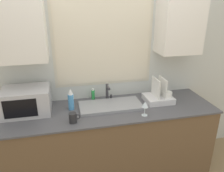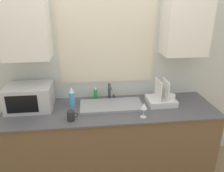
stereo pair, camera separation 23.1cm
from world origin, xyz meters
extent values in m
cube|color=brown|center=(0.00, 0.34, 0.44)|extent=(2.34, 0.68, 0.89)
cube|color=#4C4C51|center=(0.00, 0.34, 0.90)|extent=(2.37, 0.71, 0.02)
cube|color=silver|center=(0.00, 0.71, 1.30)|extent=(6.00, 0.06, 2.60)
cube|color=beige|center=(0.00, 0.68, 1.60)|extent=(1.17, 0.01, 1.06)
cube|color=beige|center=(0.00, 0.68, 1.60)|extent=(1.11, 0.01, 1.00)
cube|color=white|center=(-0.85, 0.52, 1.80)|extent=(0.47, 0.32, 0.67)
cube|color=white|center=(0.85, 0.52, 1.80)|extent=(0.47, 0.32, 0.67)
cube|color=gray|center=(0.01, 0.38, 0.92)|extent=(0.70, 0.34, 0.03)
cylinder|color=#333338|center=(0.01, 0.57, 1.01)|extent=(0.03, 0.03, 0.20)
cylinder|color=#333338|center=(0.01, 0.51, 1.10)|extent=(0.03, 0.13, 0.03)
cylinder|color=#333338|center=(0.06, 0.57, 0.94)|extent=(0.02, 0.02, 0.06)
cube|color=#B2B2B7|center=(-0.88, 0.45, 1.04)|extent=(0.49, 0.36, 0.27)
cube|color=black|center=(-0.92, 0.26, 1.04)|extent=(0.32, 0.01, 0.19)
cube|color=silver|center=(0.60, 0.39, 0.94)|extent=(0.32, 0.28, 0.07)
cube|color=white|center=(0.56, 0.39, 1.09)|extent=(0.01, 0.22, 0.22)
cube|color=white|center=(0.64, 0.39, 1.09)|extent=(0.01, 0.22, 0.22)
cylinder|color=white|center=(0.69, 0.35, 1.01)|extent=(0.12, 0.12, 0.06)
cylinder|color=#4C99D8|center=(-0.42, 0.41, 1.00)|extent=(0.06, 0.06, 0.18)
cone|color=silver|center=(-0.42, 0.41, 1.12)|extent=(0.06, 0.06, 0.06)
cylinder|color=#268C3F|center=(-0.15, 0.60, 0.97)|extent=(0.04, 0.04, 0.13)
cylinder|color=white|center=(-0.15, 0.60, 1.05)|extent=(0.02, 0.02, 0.03)
cylinder|color=#262628|center=(-0.42, 0.12, 0.96)|extent=(0.08, 0.08, 0.10)
torus|color=#262628|center=(-0.38, 0.12, 0.96)|extent=(0.05, 0.01, 0.05)
cylinder|color=silver|center=(0.32, 0.10, 0.91)|extent=(0.06, 0.06, 0.00)
cylinder|color=silver|center=(0.32, 0.10, 0.96)|extent=(0.01, 0.01, 0.09)
cone|color=silver|center=(0.32, 0.10, 1.04)|extent=(0.07, 0.07, 0.06)
camera|label=1|loc=(-0.46, -1.80, 2.03)|focal=35.00mm
camera|label=2|loc=(-0.24, -1.84, 2.03)|focal=35.00mm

